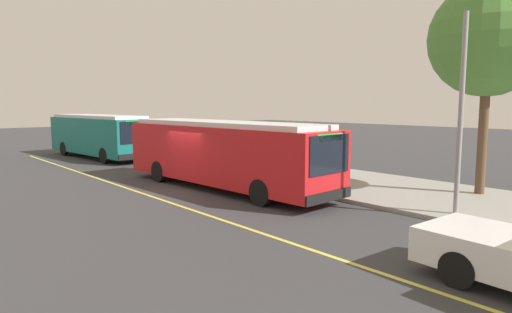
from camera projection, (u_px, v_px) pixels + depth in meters
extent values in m
plane|color=#38383A|center=(192.00, 188.00, 19.37)|extent=(120.00, 120.00, 0.00)
cube|color=gray|center=(288.00, 173.00, 23.26)|extent=(44.00, 6.40, 0.15)
cube|color=#E0D64C|center=(146.00, 195.00, 17.94)|extent=(36.00, 0.14, 0.01)
cube|color=red|center=(223.00, 154.00, 19.09)|extent=(11.52, 3.11, 2.40)
cube|color=silver|center=(223.00, 124.00, 18.94)|extent=(10.59, 2.81, 0.20)
cube|color=black|center=(330.00, 155.00, 14.94)|extent=(0.15, 2.17, 1.34)
cube|color=black|center=(245.00, 145.00, 19.94)|extent=(10.02, 0.54, 1.06)
cube|color=white|center=(245.00, 173.00, 20.10)|extent=(10.82, 0.57, 0.28)
cube|color=#26D83F|center=(330.00, 137.00, 14.86)|extent=(0.10, 1.40, 0.24)
cube|color=black|center=(329.00, 196.00, 15.10)|extent=(0.20, 2.50, 0.36)
cylinder|color=black|center=(302.00, 185.00, 17.47)|extent=(1.01, 0.33, 1.00)
cylinder|color=black|center=(261.00, 193.00, 15.89)|extent=(1.01, 0.33, 1.00)
cylinder|color=black|center=(198.00, 167.00, 22.47)|extent=(1.01, 0.33, 1.00)
cylinder|color=black|center=(159.00, 171.00, 20.88)|extent=(1.01, 0.33, 1.00)
cube|color=#146B66|center=(98.00, 135.00, 30.14)|extent=(10.18, 3.37, 2.40)
cube|color=silver|center=(98.00, 116.00, 29.99)|extent=(9.36, 3.05, 0.20)
cube|color=black|center=(136.00, 132.00, 26.61)|extent=(0.22, 2.16, 1.34)
cube|color=black|center=(116.00, 130.00, 31.02)|extent=(8.78, 0.77, 1.06)
cube|color=silver|center=(116.00, 148.00, 31.18)|extent=(9.47, 0.82, 0.28)
cube|color=#26D83F|center=(136.00, 123.00, 26.53)|extent=(0.15, 1.40, 0.24)
cube|color=black|center=(137.00, 156.00, 26.77)|extent=(0.29, 2.50, 0.36)
cylinder|color=black|center=(138.00, 153.00, 28.93)|extent=(1.02, 0.36, 1.00)
cylinder|color=black|center=(105.00, 156.00, 27.29)|extent=(1.02, 0.36, 1.00)
cylinder|color=black|center=(95.00, 146.00, 33.17)|extent=(1.02, 0.36, 1.00)
cylinder|color=black|center=(65.00, 149.00, 31.54)|extent=(1.02, 0.36, 1.00)
cylinder|color=black|center=(498.00, 251.00, 9.92)|extent=(0.77, 0.28, 0.76)
cylinder|color=black|center=(458.00, 269.00, 8.82)|extent=(0.77, 0.28, 0.76)
cylinder|color=#333338|center=(323.00, 150.00, 22.24)|extent=(0.10, 0.10, 2.40)
cylinder|color=#333338|center=(305.00, 152.00, 21.40)|extent=(0.10, 0.10, 2.40)
cylinder|color=#333338|center=(286.00, 147.00, 24.20)|extent=(0.10, 0.10, 2.40)
cylinder|color=#333338|center=(269.00, 148.00, 23.35)|extent=(0.10, 0.10, 2.40)
cube|color=#333338|center=(295.00, 126.00, 22.65)|extent=(2.90, 1.60, 0.08)
cube|color=#4C606B|center=(304.00, 149.00, 23.22)|extent=(2.47, 0.04, 2.16)
cube|color=navy|center=(278.00, 148.00, 23.78)|extent=(0.06, 1.11, 1.82)
cube|color=brown|center=(294.00, 163.00, 23.13)|extent=(1.60, 0.44, 0.06)
cube|color=brown|center=(297.00, 157.00, 23.25)|extent=(1.60, 0.05, 0.44)
cube|color=#333338|center=(284.00, 166.00, 23.69)|extent=(0.08, 0.40, 0.45)
cube|color=#333338|center=(304.00, 169.00, 22.61)|extent=(0.08, 0.40, 0.45)
cylinder|color=#333338|center=(290.00, 152.00, 19.76)|extent=(0.07, 0.07, 2.80)
cube|color=white|center=(290.00, 128.00, 19.61)|extent=(0.44, 0.03, 0.56)
cube|color=red|center=(290.00, 128.00, 19.60)|extent=(0.40, 0.01, 0.16)
cylinder|color=#282D47|center=(252.00, 165.00, 22.61)|extent=(0.14, 0.14, 0.85)
cylinder|color=#282D47|center=(249.00, 165.00, 22.50)|extent=(0.14, 0.14, 0.85)
cube|color=beige|center=(251.00, 151.00, 22.47)|extent=(0.24, 0.40, 0.62)
sphere|color=tan|center=(251.00, 143.00, 22.42)|extent=(0.22, 0.22, 0.22)
cylinder|color=brown|center=(483.00, 139.00, 17.22)|extent=(0.36, 0.36, 4.38)
sphere|color=#4C8438|center=(489.00, 38.00, 16.76)|extent=(4.46, 4.46, 4.46)
cylinder|color=gray|center=(461.00, 115.00, 13.88)|extent=(0.16, 0.16, 6.40)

